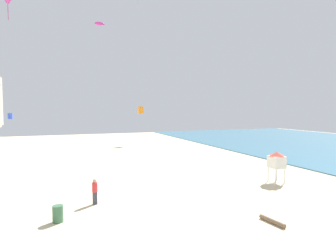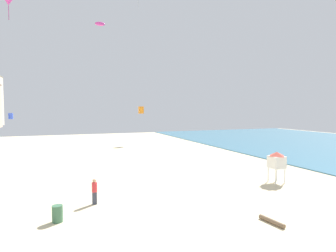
# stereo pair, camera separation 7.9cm
# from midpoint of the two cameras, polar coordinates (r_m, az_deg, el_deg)

# --- Properties ---
(kite_flyer) EXTENTS (0.34, 0.34, 1.64)m
(kite_flyer) POSITION_cam_midpoint_polar(r_m,az_deg,el_deg) (18.80, -14.82, -12.52)
(kite_flyer) COLOR #383D4C
(kite_flyer) RESTS_ON ground
(lifeguard_stand) EXTENTS (1.10, 1.10, 2.55)m
(lifeguard_stand) POSITION_cam_midpoint_polar(r_m,az_deg,el_deg) (24.89, 21.19, -6.54)
(lifeguard_stand) COLOR white
(lifeguard_stand) RESTS_ON ground
(beach_trash_bin) EXTENTS (0.56, 0.56, 0.90)m
(beach_trash_bin) POSITION_cam_midpoint_polar(r_m,az_deg,el_deg) (16.77, -21.66, -16.31)
(beach_trash_bin) COLOR #3D6B4C
(beach_trash_bin) RESTS_ON ground
(driftwood_log) EXTENTS (0.44, 1.60, 0.24)m
(driftwood_log) POSITION_cam_midpoint_polar(r_m,az_deg,el_deg) (16.58, 20.35, -17.73)
(driftwood_log) COLOR #7A6047
(driftwood_log) RESTS_ON ground
(kite_blue_box) EXTENTS (0.49, 0.49, 0.78)m
(kite_blue_box) POSITION_cam_midpoint_polar(r_m,az_deg,el_deg) (41.78, -29.53, 1.77)
(kite_blue_box) COLOR blue
(kite_magenta_delta) EXTENTS (1.53, 1.53, 3.47)m
(kite_magenta_delta) POSITION_cam_midpoint_polar(r_m,az_deg,el_deg) (52.95, -29.92, 21.22)
(kite_magenta_delta) COLOR #DB3D9E
(kite_orange_box) EXTENTS (0.78, 0.78, 1.22)m
(kite_orange_box) POSITION_cam_midpoint_polar(r_m,az_deg,el_deg) (48.70, -5.65, 3.26)
(kite_orange_box) COLOR orange
(kite_magenta_parafoil) EXTENTS (1.44, 0.40, 0.56)m
(kite_magenta_parafoil) POSITION_cam_midpoint_polar(r_m,az_deg,el_deg) (44.52, -13.83, 19.59)
(kite_magenta_parafoil) COLOR #DB3D9E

